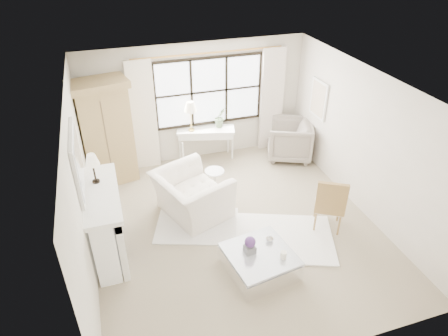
{
  "coord_description": "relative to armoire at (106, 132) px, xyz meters",
  "views": [
    {
      "loc": [
        -1.94,
        -5.38,
        4.83
      ],
      "look_at": [
        -0.16,
        0.2,
        1.18
      ],
      "focal_mm": 32.0,
      "sensor_mm": 36.0,
      "label": 1
    }
  ],
  "objects": [
    {
      "name": "mantel_lamp",
      "position": [
        -0.25,
        -2.02,
        0.51
      ],
      "size": [
        0.22,
        0.22,
        0.51
      ],
      "color": "black",
      "rests_on": "fireplace"
    },
    {
      "name": "fireplace",
      "position": [
        -0.25,
        -2.32,
        -0.49
      ],
      "size": [
        0.58,
        1.66,
        1.26
      ],
      "color": "white",
      "rests_on": "ground"
    },
    {
      "name": "window_frame",
      "position": [
        2.33,
        0.4,
        0.46
      ],
      "size": [
        2.5,
        0.04,
        1.5
      ],
      "primitive_type": null,
      "color": "black",
      "rests_on": "wall_back"
    },
    {
      "name": "coffee_table",
      "position": [
        2.03,
        -3.47,
        -0.96
      ],
      "size": [
        1.14,
        1.14,
        0.38
      ],
      "rotation": [
        0.0,
        0.0,
        0.15
      ],
      "color": "white",
      "rests_on": "floor"
    },
    {
      "name": "wingback_chair",
      "position": [
        4.07,
        -0.27,
        -0.69
      ],
      "size": [
        1.3,
        1.29,
        0.91
      ],
      "primitive_type": "imported",
      "rotation": [
        0.0,
        0.0,
        -1.99
      ],
      "color": "gray",
      "rests_on": "floor"
    },
    {
      "name": "french_chair",
      "position": [
        3.61,
        -2.84,
        -0.83
      ],
      "size": [
        0.66,
        0.66,
        1.08
      ],
      "rotation": [
        0.0,
        0.0,
        2.62
      ],
      "color": "#A67E45",
      "rests_on": "floor"
    },
    {
      "name": "side_table",
      "position": [
        1.98,
        -1.12,
        -0.81
      ],
      "size": [
        0.4,
        0.4,
        0.51
      ],
      "color": "white",
      "rests_on": "floor"
    },
    {
      "name": "window_pane",
      "position": [
        2.33,
        0.41,
        0.46
      ],
      "size": [
        2.4,
        0.02,
        1.5
      ],
      "primitive_type": "cube",
      "color": "silver",
      "rests_on": "wall_back"
    },
    {
      "name": "curtain_right",
      "position": [
        3.83,
        0.33,
        0.1
      ],
      "size": [
        0.55,
        0.1,
        2.47
      ],
      "primitive_type": "cube",
      "color": "beige",
      "rests_on": "ground"
    },
    {
      "name": "rug_right",
      "position": [
        2.74,
        -2.91,
        -1.12
      ],
      "size": [
        2.07,
        1.82,
        0.03
      ],
      "primitive_type": "cube",
      "rotation": [
        0.0,
        0.0,
        -0.37
      ],
      "color": "white",
      "rests_on": "floor"
    },
    {
      "name": "wall_front",
      "position": [
        2.03,
        -5.07,
        0.21
      ],
      "size": [
        5.0,
        0.0,
        5.0
      ],
      "primitive_type": "plane",
      "rotation": [
        -1.57,
        0.0,
        0.0
      ],
      "color": "white",
      "rests_on": "ground"
    },
    {
      "name": "armoire",
      "position": [
        0.0,
        0.0,
        0.0
      ],
      "size": [
        1.24,
        0.91,
        2.24
      ],
      "rotation": [
        0.0,
        0.0,
        0.2
      ],
      "color": "tan",
      "rests_on": "floor"
    },
    {
      "name": "curtain_left",
      "position": [
        0.83,
        0.33,
        0.1
      ],
      "size": [
        0.55,
        0.1,
        2.47
      ],
      "primitive_type": "cube",
      "color": "white",
      "rests_on": "ground"
    },
    {
      "name": "art_canvas",
      "position": [
        4.48,
        -0.62,
        0.41
      ],
      "size": [
        0.01,
        0.52,
        0.72
      ],
      "primitive_type": "cube",
      "color": "beige",
      "rests_on": "wall_right"
    },
    {
      "name": "ceiling",
      "position": [
        2.03,
        -2.32,
        1.56
      ],
      "size": [
        5.5,
        5.5,
        0.0
      ],
      "primitive_type": "plane",
      "rotation": [
        3.14,
        0.0,
        0.0
      ],
      "color": "white",
      "rests_on": "ground"
    },
    {
      "name": "planter_box",
      "position": [
        1.88,
        -3.4,
        -0.7
      ],
      "size": [
        0.18,
        0.18,
        0.12
      ],
      "primitive_type": "cube",
      "rotation": [
        0.0,
        0.0,
        0.1
      ],
      "color": "slate",
      "rests_on": "coffee_table"
    },
    {
      "name": "floor",
      "position": [
        2.03,
        -2.32,
        -1.14
      ],
      "size": [
        5.5,
        5.5,
        0.0
      ],
      "primitive_type": "plane",
      "color": "tan",
      "rests_on": "ground"
    },
    {
      "name": "pillar_candle",
      "position": [
        2.33,
        -3.68,
        -0.7
      ],
      "size": [
        0.1,
        0.1,
        0.12
      ],
      "primitive_type": "cylinder",
      "color": "white",
      "rests_on": "coffee_table"
    },
    {
      "name": "orchid_plant",
      "position": [
        2.52,
        0.21,
        -0.1
      ],
      "size": [
        0.29,
        0.25,
        0.47
      ],
      "primitive_type": "imported",
      "rotation": [
        0.0,
        0.0,
        0.18
      ],
      "color": "#526845",
      "rests_on": "console_table"
    },
    {
      "name": "curtain_rod",
      "position": [
        2.33,
        0.35,
        1.33
      ],
      "size": [
        3.3,
        0.04,
        0.04
      ],
      "primitive_type": "cylinder",
      "rotation": [
        0.0,
        1.57,
        0.0
      ],
      "color": "#AD7B3C",
      "rests_on": "wall_back"
    },
    {
      "name": "console_lamp",
      "position": [
        1.85,
        0.22,
        0.22
      ],
      "size": [
        0.28,
        0.28,
        0.69
      ],
      "color": "#AA893B",
      "rests_on": "console_table"
    },
    {
      "name": "mirror_glass",
      "position": [
        -0.41,
        -2.32,
        0.7
      ],
      "size": [
        0.02,
        1.0,
        0.8
      ],
      "primitive_type": "cube",
      "color": "silver",
      "rests_on": "wall_left"
    },
    {
      "name": "art_frame",
      "position": [
        4.5,
        -0.62,
        0.41
      ],
      "size": [
        0.04,
        0.62,
        0.82
      ],
      "primitive_type": "cube",
      "color": "silver",
      "rests_on": "wall_right"
    },
    {
      "name": "wall_left",
      "position": [
        -0.47,
        -2.32,
        0.21
      ],
      "size": [
        0.0,
        5.5,
        5.5
      ],
      "primitive_type": "plane",
      "rotation": [
        1.57,
        0.0,
        1.57
      ],
      "color": "beige",
      "rests_on": "ground"
    },
    {
      "name": "planter_flowers",
      "position": [
        1.88,
        -3.4,
        -0.55
      ],
      "size": [
        0.18,
        0.18,
        0.18
      ],
      "primitive_type": "sphere",
      "color": "#4E2B6B",
      "rests_on": "planter_box"
    },
    {
      "name": "rug_left",
      "position": [
        1.36,
        -2.09,
        -1.13
      ],
      "size": [
        1.77,
        1.5,
        0.03
      ],
      "primitive_type": "cube",
      "rotation": [
        0.0,
        0.0,
        -0.34
      ],
      "color": "silver",
      "rests_on": "floor"
    },
    {
      "name": "mirror_frame",
      "position": [
        -0.44,
        -2.32,
        0.7
      ],
      "size": [
        0.05,
        1.15,
        0.95
      ],
      "primitive_type": "cube",
      "color": "silver",
      "rests_on": "wall_left"
    },
    {
      "name": "coffee_vase",
      "position": [
        2.28,
        -3.27,
        -0.69
      ],
      "size": [
        0.14,
        0.14,
        0.14
      ],
      "primitive_type": "imported",
      "rotation": [
        0.0,
        0.0,
        -0.1
      ],
      "color": "silver",
      "rests_on": "coffee_table"
    },
    {
      "name": "console_table",
      "position": [
        2.17,
        0.21,
        -0.74
      ],
      "size": [
        1.37,
        0.77,
        0.8
      ],
      "rotation": [
        0.0,
        0.0,
        -0.26
      ],
      "color": "white",
      "rests_on": "floor"
    },
    {
      "name": "club_armchair",
      "position": [
        1.37,
        -1.69,
        -0.71
      ],
      "size": [
        1.54,
        1.63,
        0.85
      ],
      "primitive_type": "imported",
      "rotation": [
        0.0,
        0.0,
        1.93
      ],
      "color": "white",
      "rests_on": "floor"
    },
    {
      "name": "wall_back",
      "position": [
        2.03,
        0.43,
        0.21
      ],
      "size": [
        5.0,
        0.0,
        5.0
      ],
      "primitive_type": "plane",
      "rotation": [
        1.57,
        0.0,
        0.0
      ],
      "color": "beige",
      "rests_on": "ground"
    },
    {
      "name": "wall_right",
      "position": [
        4.53,
        -2.32,
        0.21
      ],
      "size": [
        0.0,
        5.5,
        5.5
      ],
      "primitive_type": "plane",
      "rotation": [
        1.57,
        0.0,
        -1.57
      ],
      "color": "beige",
      "rests_on": "ground"
    }
  ]
}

